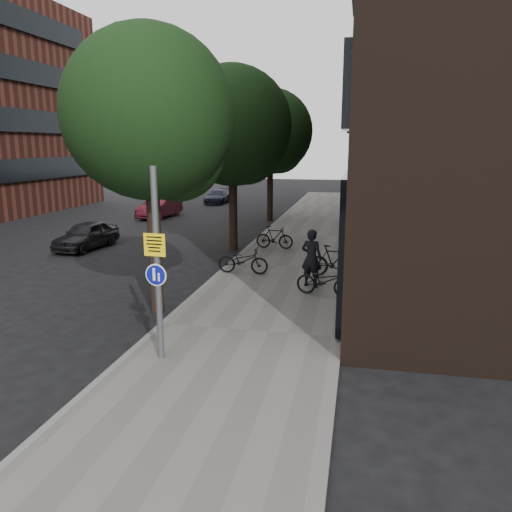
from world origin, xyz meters
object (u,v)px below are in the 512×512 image
(signpost, at_px, (157,265))
(parked_bike_facade_near, at_px, (325,281))
(parked_car_near, at_px, (86,235))
(pedestrian, at_px, (311,258))

(signpost, relative_size, parked_bike_facade_near, 2.31)
(signpost, bearing_deg, parked_bike_facade_near, 63.94)
(parked_car_near, bearing_deg, signpost, -48.12)
(pedestrian, bearing_deg, parked_bike_facade_near, 132.56)
(signpost, bearing_deg, parked_car_near, 131.11)
(pedestrian, relative_size, parked_bike_facade_near, 1.06)
(pedestrian, relative_size, parked_car_near, 0.52)
(signpost, height_order, parked_bike_facade_near, signpost)
(pedestrian, distance_m, parked_bike_facade_near, 1.14)
(parked_bike_facade_near, bearing_deg, pedestrian, 40.72)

